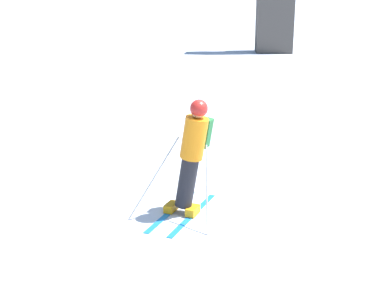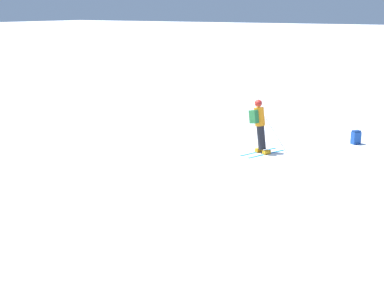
{
  "view_description": "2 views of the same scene",
  "coord_description": "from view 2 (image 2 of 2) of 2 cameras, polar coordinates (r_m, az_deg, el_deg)",
  "views": [
    {
      "loc": [
        -0.71,
        -7.5,
        3.36
      ],
      "look_at": [
        -1.17,
        1.26,
        0.73
      ],
      "focal_mm": 50.0,
      "sensor_mm": 36.0,
      "label": 1
    },
    {
      "loc": [
        -8.47,
        16.0,
        4.74
      ],
      "look_at": [
        -0.15,
        2.72,
        0.75
      ],
      "focal_mm": 50.0,
      "sensor_mm": 36.0,
      "label": 2
    }
  ],
  "objects": [
    {
      "name": "skier",
      "position": [
        18.03,
        7.21,
        2.22
      ],
      "size": [
        1.29,
        1.74,
        1.82
      ],
      "rotation": [
        0.0,
        0.0,
        -0.35
      ],
      "color": "#1E7AC6",
      "rests_on": "ground"
    },
    {
      "name": "spare_backpack",
      "position": [
        20.04,
        17.09,
        0.68
      ],
      "size": [
        0.36,
        0.37,
        0.5
      ],
      "rotation": [
        0.0,
        0.0,
        4.06
      ],
      "color": "#194293",
      "rests_on": "ground"
    },
    {
      "name": "ground_plane",
      "position": [
        18.71,
        4.03,
        -0.43
      ],
      "size": [
        300.0,
        300.0,
        0.0
      ],
      "primitive_type": "plane",
      "color": "white"
    }
  ]
}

